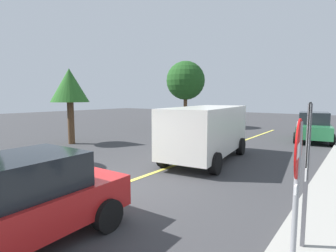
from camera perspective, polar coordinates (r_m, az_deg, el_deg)
The scene contains 9 objects.
ground_plane at distance 7.74m, azimuth -13.84°, elevation -13.51°, with size 80.00×80.00×0.00m, color #38383A.
lane_marking_centre at distance 9.82m, azimuth -0.02°, elevation -9.03°, with size 28.00×0.16×0.01m, color #E0D14C.
stop_sign at distance 3.74m, azimuth 26.20°, elevation -9.89°, with size 0.76×0.09×2.34m.
speed_limit_sign at distance 4.73m, azimuth 28.05°, elevation -4.62°, with size 0.54×0.08×2.52m.
white_van at distance 10.89m, azimuth 8.37°, elevation -0.81°, with size 5.43×2.83×2.20m.
car_red_near_curb at distance 5.31m, azimuth -30.99°, elevation -14.36°, with size 4.22×2.13×1.60m.
car_green_approaching at distance 17.88m, azimuth 29.03°, elevation -0.13°, with size 4.46×2.51×1.71m.
tree_centre_verge at distance 22.92m, azimuth 3.82°, elevation 9.77°, with size 3.30×3.30×5.68m.
tree_right_verge at distance 15.53m, azimuth -20.58°, elevation 7.99°, with size 2.07×2.07×4.16m.
Camera 1 is at (-4.58, -5.68, 2.60)m, focal length 28.09 mm.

